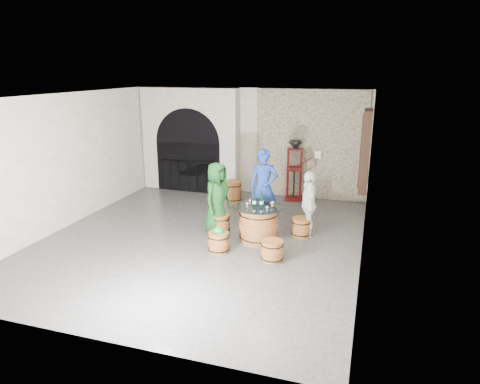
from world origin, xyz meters
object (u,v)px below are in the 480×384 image
(barrel_table, at_px, (259,224))
(barrel_stool_far, at_px, (263,217))
(side_barrel, at_px, (234,192))
(barrel_stool_near_right, at_px, (272,251))
(barrel_stool_left, at_px, (220,223))
(corking_press, at_px, (295,166))
(wine_bottle_center, at_px, (261,201))
(barrel_stool_near_left, at_px, (219,242))
(person_green, at_px, (217,197))
(wine_bottle_right, at_px, (262,200))
(person_blue, at_px, (264,188))
(person_white, at_px, (308,204))
(wine_bottle_left, at_px, (254,201))
(barrel_stool_right, at_px, (301,227))

(barrel_table, relative_size, barrel_stool_far, 2.28)
(side_barrel, bearing_deg, barrel_stool_near_right, -60.58)
(barrel_stool_left, relative_size, corking_press, 0.26)
(wine_bottle_center, bearing_deg, barrel_table, 163.96)
(barrel_stool_left, height_order, barrel_stool_near_left, same)
(barrel_stool_far, distance_m, wine_bottle_center, 1.30)
(barrel_stool_near_right, bearing_deg, person_green, 143.50)
(barrel_stool_far, relative_size, wine_bottle_right, 1.44)
(person_blue, relative_size, side_barrel, 3.04)
(barrel_stool_near_right, relative_size, side_barrel, 0.74)
(person_white, distance_m, wine_bottle_right, 1.14)
(person_green, relative_size, person_blue, 0.88)
(barrel_stool_near_left, bearing_deg, barrel_table, 51.27)
(barrel_table, xyz_separation_m, person_blue, (-0.16, 1.05, 0.55))
(barrel_stool_far, xyz_separation_m, person_white, (1.16, -0.35, 0.55))
(barrel_stool_near_left, bearing_deg, barrel_stool_left, 108.08)
(person_green, bearing_deg, corking_press, -7.60)
(side_barrel, bearing_deg, barrel_stool_left, -79.32)
(person_white, distance_m, side_barrel, 3.15)
(wine_bottle_center, relative_size, side_barrel, 0.52)
(wine_bottle_left, bearing_deg, person_green, 162.08)
(wine_bottle_right, bearing_deg, person_blue, 101.83)
(wine_bottle_left, bearing_deg, barrel_stool_near_left, -125.26)
(barrel_table, bearing_deg, barrel_stool_right, 34.38)
(barrel_table, relative_size, person_white, 0.69)
(barrel_stool_right, distance_m, wine_bottle_right, 1.21)
(barrel_stool_left, xyz_separation_m, corking_press, (1.19, 3.05, 0.82))
(barrel_stool_near_left, distance_m, wine_bottle_left, 1.21)
(corking_press, bearing_deg, barrel_stool_right, -82.35)
(wine_bottle_center, bearing_deg, person_green, 164.84)
(barrel_stool_far, xyz_separation_m, person_green, (-0.93, -0.74, 0.63))
(person_blue, xyz_separation_m, wine_bottle_left, (0.07, -1.08, -0.00))
(side_barrel, bearing_deg, barrel_stool_right, -41.05)
(wine_bottle_right, relative_size, corking_press, 0.18)
(barrel_stool_near_right, relative_size, person_white, 0.30)
(person_blue, height_order, wine_bottle_right, person_blue)
(barrel_stool_right, xyz_separation_m, side_barrel, (-2.32, 2.02, 0.10))
(barrel_stool_left, bearing_deg, barrel_stool_near_right, -37.39)
(person_green, xyz_separation_m, wine_bottle_right, (1.13, -0.20, 0.11))
(barrel_stool_far, height_order, wine_bottle_left, wine_bottle_left)
(barrel_table, height_order, person_white, person_white)
(wine_bottle_right, height_order, corking_press, corking_press)
(wine_bottle_right, bearing_deg, person_white, 31.50)
(wine_bottle_left, relative_size, wine_bottle_right, 1.00)
(barrel_table, bearing_deg, person_white, 34.38)
(person_blue, bearing_deg, barrel_stool_far, -92.41)
(wine_bottle_right, bearing_deg, barrel_stool_near_left, -127.25)
(barrel_stool_far, distance_m, barrel_stool_near_right, 2.06)
(barrel_stool_near_left, bearing_deg, barrel_stool_far, 75.05)
(wine_bottle_left, bearing_deg, wine_bottle_center, 3.23)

